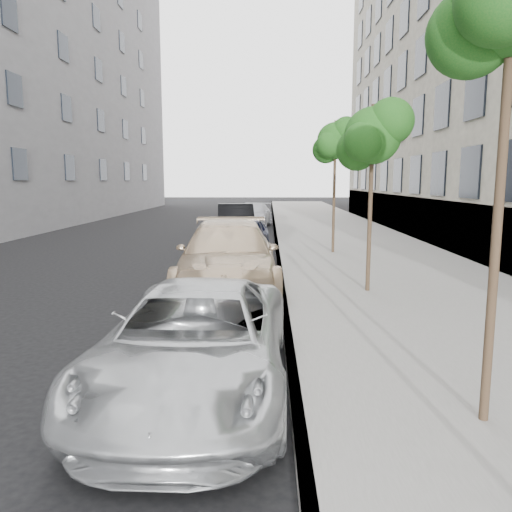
{
  "coord_description": "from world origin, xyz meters",
  "views": [
    {
      "loc": [
        0.83,
        -3.7,
        2.73
      ],
      "look_at": [
        0.63,
        4.43,
        1.5
      ],
      "focal_mm": 35.0,
      "sensor_mm": 36.0,
      "label": 1
    }
  ],
  "objects_px": {
    "minivan": "(195,341)",
    "sedan_blue": "(244,236)",
    "suv": "(228,257)",
    "sedan_rear": "(253,215)",
    "tree_far": "(336,141)",
    "sedan_black": "(236,221)",
    "tree_mid": "(374,136)"
  },
  "relations": [
    {
      "from": "minivan",
      "to": "sedan_blue",
      "type": "height_order",
      "value": "minivan"
    },
    {
      "from": "suv",
      "to": "sedan_rear",
      "type": "height_order",
      "value": "suv"
    },
    {
      "from": "minivan",
      "to": "tree_far",
      "type": "bearing_deg",
      "value": 75.64
    },
    {
      "from": "minivan",
      "to": "sedan_black",
      "type": "bearing_deg",
      "value": 93.16
    },
    {
      "from": "suv",
      "to": "sedan_rear",
      "type": "bearing_deg",
      "value": 87.02
    },
    {
      "from": "suv",
      "to": "sedan_black",
      "type": "relative_size",
      "value": 1.21
    },
    {
      "from": "minivan",
      "to": "sedan_rear",
      "type": "xyz_separation_m",
      "value": [
        0.0,
        23.54,
        0.01
      ]
    },
    {
      "from": "sedan_rear",
      "to": "tree_mid",
      "type": "bearing_deg",
      "value": -72.87
    },
    {
      "from": "sedan_black",
      "to": "tree_mid",
      "type": "bearing_deg",
      "value": -77.75
    },
    {
      "from": "suv",
      "to": "sedan_rear",
      "type": "distance_m",
      "value": 17.5
    },
    {
      "from": "tree_mid",
      "to": "sedan_rear",
      "type": "relative_size",
      "value": 0.91
    },
    {
      "from": "tree_mid",
      "to": "suv",
      "type": "bearing_deg",
      "value": 172.05
    },
    {
      "from": "tree_mid",
      "to": "minivan",
      "type": "bearing_deg",
      "value": -120.85
    },
    {
      "from": "minivan",
      "to": "sedan_black",
      "type": "relative_size",
      "value": 1.01
    },
    {
      "from": "sedan_blue",
      "to": "sedan_black",
      "type": "relative_size",
      "value": 0.79
    },
    {
      "from": "minivan",
      "to": "suv",
      "type": "xyz_separation_m",
      "value": [
        -0.06,
        6.04,
        0.17
      ]
    },
    {
      "from": "sedan_rear",
      "to": "sedan_blue",
      "type": "bearing_deg",
      "value": -83.36
    },
    {
      "from": "tree_far",
      "to": "sedan_rear",
      "type": "height_order",
      "value": "tree_far"
    },
    {
      "from": "tree_mid",
      "to": "sedan_blue",
      "type": "distance_m",
      "value": 8.49
    },
    {
      "from": "tree_far",
      "to": "sedan_black",
      "type": "xyz_separation_m",
      "value": [
        -3.99,
        5.95,
        -3.32
      ]
    },
    {
      "from": "sedan_blue",
      "to": "suv",
      "type": "bearing_deg",
      "value": -82.34
    },
    {
      "from": "tree_far",
      "to": "tree_mid",
      "type": "bearing_deg",
      "value": -90.0
    },
    {
      "from": "tree_mid",
      "to": "sedan_black",
      "type": "height_order",
      "value": "tree_mid"
    },
    {
      "from": "suv",
      "to": "minivan",
      "type": "bearing_deg",
      "value": -92.2
    },
    {
      "from": "sedan_blue",
      "to": "sedan_rear",
      "type": "bearing_deg",
      "value": 98.19
    },
    {
      "from": "suv",
      "to": "tree_far",
      "type": "bearing_deg",
      "value": 57.87
    },
    {
      "from": "tree_far",
      "to": "sedan_rear",
      "type": "bearing_deg",
      "value": 106.18
    },
    {
      "from": "tree_mid",
      "to": "tree_far",
      "type": "relative_size",
      "value": 0.92
    },
    {
      "from": "sedan_blue",
      "to": "sedan_black",
      "type": "bearing_deg",
      "value": 105.38
    },
    {
      "from": "tree_far",
      "to": "minivan",
      "type": "bearing_deg",
      "value": -105.41
    },
    {
      "from": "tree_mid",
      "to": "sedan_black",
      "type": "distance_m",
      "value": 13.4
    },
    {
      "from": "tree_mid",
      "to": "tree_far",
      "type": "height_order",
      "value": "tree_far"
    }
  ]
}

